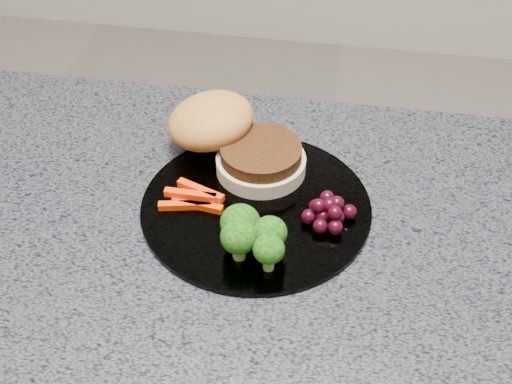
% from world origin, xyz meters
% --- Properties ---
extents(countertop, '(1.20, 0.60, 0.04)m').
position_xyz_m(countertop, '(0.00, 0.00, 0.88)').
color(countertop, '#484852').
rests_on(countertop, island_cabinet).
extents(plate, '(0.26, 0.26, 0.01)m').
position_xyz_m(plate, '(-0.02, 0.07, 0.90)').
color(plate, white).
rests_on(plate, countertop).
extents(burger, '(0.20, 0.17, 0.06)m').
position_xyz_m(burger, '(-0.07, 0.16, 0.93)').
color(burger, '#CDB890').
rests_on(burger, plate).
extents(carrot_sticks, '(0.07, 0.04, 0.02)m').
position_xyz_m(carrot_sticks, '(-0.09, 0.07, 0.91)').
color(carrot_sticks, '#F03204').
rests_on(carrot_sticks, plate).
extents(broccoli, '(0.07, 0.07, 0.05)m').
position_xyz_m(broccoli, '(-0.01, 0.00, 0.93)').
color(broccoli, olive).
rests_on(broccoli, plate).
extents(grape_bunch, '(0.06, 0.05, 0.03)m').
position_xyz_m(grape_bunch, '(0.06, 0.06, 0.92)').
color(grape_bunch, black).
rests_on(grape_bunch, plate).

